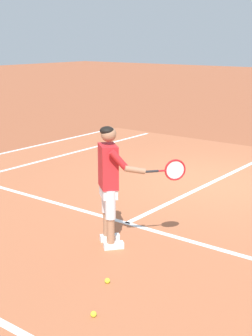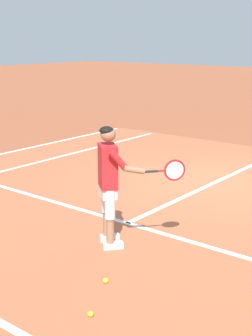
{
  "view_description": "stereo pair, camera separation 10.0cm",
  "coord_description": "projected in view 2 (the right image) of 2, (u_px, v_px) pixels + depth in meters",
  "views": [
    {
      "loc": [
        4.4,
        -8.66,
        2.84
      ],
      "look_at": [
        0.3,
        -3.35,
        1.05
      ],
      "focal_mm": 51.79,
      "sensor_mm": 36.0,
      "label": 1
    },
    {
      "loc": [
        4.48,
        -8.6,
        2.84
      ],
      "look_at": [
        0.3,
        -3.35,
        1.05
      ],
      "focal_mm": 51.79,
      "sensor_mm": 36.0,
      "label": 2
    }
  ],
  "objects": [
    {
      "name": "ground_plane",
      "position": [
        216.0,
        182.0,
        9.93
      ],
      "size": [
        80.0,
        80.0,
        0.0
      ],
      "primitive_type": "plane",
      "color": "#9E5133"
    },
    {
      "name": "court_inner_surface",
      "position": [
        184.0,
        197.0,
        8.99
      ],
      "size": [
        10.98,
        9.81,
        0.0
      ],
      "primitive_type": "cube",
      "color": "#B2603D",
      "rests_on": "ground"
    },
    {
      "name": "line_service",
      "position": [
        127.0,
        223.0,
        7.71
      ],
      "size": [
        8.23,
        0.1,
        0.01
      ],
      "primitive_type": "cube",
      "color": "white",
      "rests_on": "ground"
    },
    {
      "name": "line_centre_service",
      "position": [
        222.0,
        179.0,
        10.13
      ],
      "size": [
        0.1,
        6.4,
        0.01
      ],
      "primitive_type": "cube",
      "color": "white",
      "rests_on": "ground"
    },
    {
      "name": "line_singles_left",
      "position": [
        35.0,
        163.0,
        11.46
      ],
      "size": [
        0.1,
        9.41,
        0.01
      ],
      "primitive_type": "cube",
      "color": "white",
      "rests_on": "ground"
    },
    {
      "name": "tennis_player",
      "position": [
        110.0,
        178.0,
        6.66
      ],
      "size": [
        1.12,
        0.81,
        1.71
      ],
      "color": "white",
      "rests_on": "ground"
    },
    {
      "name": "tennis_ball_near_feet",
      "position": [
        106.0,
        281.0,
        5.81
      ],
      "size": [
        0.07,
        0.07,
        0.07
      ],
      "primitive_type": "sphere",
      "color": "#CCE02D",
      "rests_on": "ground"
    },
    {
      "name": "tennis_ball_by_baseline",
      "position": [
        91.0,
        314.0,
        5.11
      ],
      "size": [
        0.07,
        0.07,
        0.07
      ],
      "primitive_type": "sphere",
      "color": "#CCE02D",
      "rests_on": "ground"
    }
  ]
}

